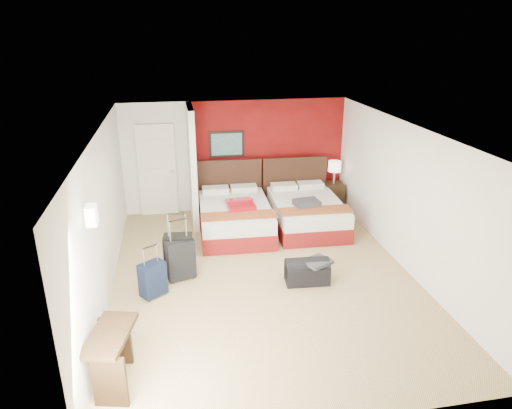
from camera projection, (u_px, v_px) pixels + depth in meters
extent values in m
plane|color=tan|center=(263.00, 275.00, 7.94)|extent=(6.50, 6.50, 0.00)
cube|color=silver|center=(235.00, 156.00, 10.47)|extent=(5.00, 0.04, 2.50)
cube|color=silver|center=(103.00, 218.00, 7.07)|extent=(0.04, 6.50, 2.50)
cube|color=black|center=(227.00, 144.00, 10.28)|extent=(0.78, 0.03, 0.58)
cube|color=white|center=(91.00, 215.00, 5.48)|extent=(0.12, 0.20, 0.24)
cube|color=maroon|center=(268.00, 155.00, 10.58)|extent=(3.50, 0.04, 2.50)
cube|color=silver|center=(192.00, 166.00, 9.72)|extent=(0.12, 1.20, 2.50)
cube|color=silver|center=(157.00, 170.00, 10.21)|extent=(0.82, 0.06, 2.05)
cube|color=white|center=(235.00, 219.00, 9.51)|extent=(1.50, 2.08, 0.61)
cube|color=white|center=(307.00, 214.00, 9.77)|extent=(1.46, 2.04, 0.60)
cube|color=maroon|center=(240.00, 204.00, 9.31)|extent=(0.57, 0.76, 0.09)
cube|color=#3A3B40|center=(307.00, 203.00, 9.35)|extent=(0.53, 0.44, 0.12)
cube|color=black|center=(333.00, 196.00, 10.77)|extent=(0.45, 0.45, 0.62)
cylinder|color=silver|center=(334.00, 172.00, 10.56)|extent=(0.31, 0.31, 0.52)
cube|color=black|center=(179.00, 256.00, 7.82)|extent=(0.51, 0.35, 0.72)
cube|color=black|center=(180.00, 260.00, 7.73)|extent=(0.53, 0.41, 0.69)
cube|color=black|center=(153.00, 281.00, 7.24)|extent=(0.46, 0.42, 0.54)
cube|color=black|center=(307.00, 272.00, 7.67)|extent=(0.74, 0.43, 0.36)
cube|color=#343539|center=(317.00, 262.00, 7.58)|extent=(0.54, 0.51, 0.06)
cube|color=black|center=(113.00, 358.00, 5.42)|extent=(0.61, 0.93, 0.72)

